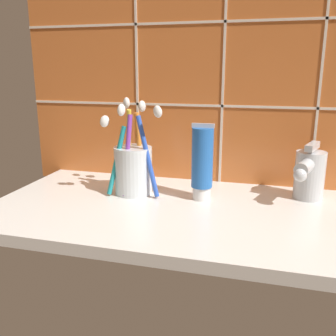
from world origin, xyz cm
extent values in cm
cube|color=silver|center=(0.00, 0.00, 1.00)|extent=(74.58, 36.04, 2.00)
cube|color=#C6662D|center=(0.00, 18.27, 24.28)|extent=(84.58, 1.50, 48.56)
cube|color=beige|center=(0.00, 17.42, 18.45)|extent=(84.58, 0.24, 0.50)
cube|color=beige|center=(0.00, 17.42, 34.96)|extent=(84.58, 0.24, 0.50)
cube|color=beige|center=(-16.78, 17.42, 24.28)|extent=(0.50, 0.24, 48.56)
cube|color=beige|center=(1.86, 17.42, 24.28)|extent=(0.50, 0.24, 48.56)
cube|color=beige|center=(20.51, 17.42, 24.28)|extent=(0.50, 0.24, 48.56)
cylinder|color=silver|center=(-13.63, 5.38, 6.65)|extent=(7.41, 7.41, 9.29)
cylinder|color=blue|center=(-10.24, 4.14, 9.93)|extent=(5.20, 2.72, 15.31)
ellipsoid|color=white|center=(-7.92, 3.25, 18.52)|extent=(2.55, 2.02, 2.58)
cylinder|color=orange|center=(-12.92, 7.37, 10.10)|extent=(1.65, 2.80, 15.50)
ellipsoid|color=white|center=(-12.62, 8.33, 18.89)|extent=(1.81, 2.23, 2.38)
cylinder|color=yellow|center=(-15.19, 7.34, 10.38)|extent=(2.42, 3.18, 16.08)
ellipsoid|color=white|center=(-15.86, 8.45, 19.44)|extent=(2.14, 2.37, 2.42)
cylinder|color=teal|center=(-16.23, 3.32, 8.94)|extent=(4.07, 2.96, 13.31)
ellipsoid|color=white|center=(-17.89, 2.31, 16.55)|extent=(2.54, 2.24, 2.55)
cylinder|color=purple|center=(-14.02, 3.39, 10.04)|extent=(1.74, 3.51, 15.43)
ellipsoid|color=white|center=(-14.38, 2.00, 18.77)|extent=(1.78, 2.29, 2.44)
cylinder|color=white|center=(-0.36, 5.38, 3.22)|extent=(3.37, 3.37, 2.45)
cylinder|color=blue|center=(-0.36, 5.38, 10.03)|extent=(3.97, 3.97, 11.16)
cube|color=silver|center=(-0.36, 5.38, 16.01)|extent=(4.17, 0.36, 0.80)
cylinder|color=silver|center=(19.52, 11.17, 6.53)|extent=(5.53, 5.53, 9.06)
cylinder|color=silver|center=(18.38, 7.78, 9.07)|extent=(4.63, 7.56, 2.49)
sphere|color=silver|center=(17.25, 4.40, 8.24)|extent=(2.32, 2.32, 2.32)
cube|color=silver|center=(19.52, 11.17, 12.06)|extent=(3.23, 6.13, 1.20)
camera|label=1|loc=(11.34, -61.19, 25.94)|focal=40.00mm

